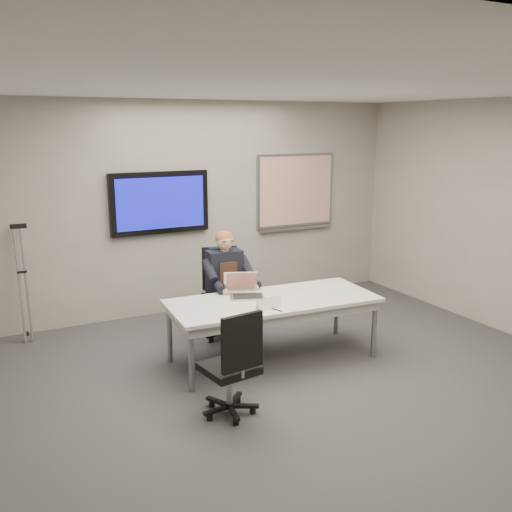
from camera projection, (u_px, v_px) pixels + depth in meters
name	position (u px, v px, depth m)	size (l,w,h in m)	color
floor	(315.00, 396.00, 5.34)	(6.00, 6.00, 0.02)	#39393C
ceiling	(323.00, 86.00, 4.71)	(6.00, 6.00, 0.02)	white
wall_back	(195.00, 207.00, 7.62)	(6.00, 0.02, 2.80)	gray
conference_table	(273.00, 306.00, 6.05)	(2.27, 1.06, 0.68)	white
tv_display	(160.00, 203.00, 7.33)	(1.30, 0.09, 0.80)	black
whiteboard	(296.00, 192.00, 8.26)	(1.25, 0.08, 1.10)	gray
office_chair_far	(223.00, 309.00, 6.81)	(0.61, 0.61, 1.06)	black
office_chair_near	(232.00, 383.00, 4.93)	(0.53, 0.53, 0.98)	black
seated_person	(231.00, 299.00, 6.54)	(0.42, 0.71, 1.30)	#1F2534
crutch	(23.00, 280.00, 6.60)	(0.19, 0.34, 1.44)	#96999D
laptop	(244.00, 290.00, 6.12)	(0.43, 0.46, 0.25)	#ABAAAD
name_tent	(269.00, 303.00, 5.73)	(0.27, 0.08, 0.11)	white
pen	(276.00, 310.00, 5.67)	(0.01, 0.01, 0.15)	black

